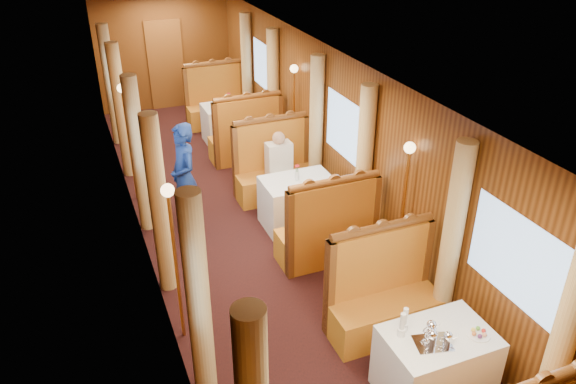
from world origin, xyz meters
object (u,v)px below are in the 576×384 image
teapot_back (431,330)px  rose_vase_mid (297,169)px  passenger (280,160)px  teapot_left (432,339)px  banquette_mid_fwd (327,234)px  banquette_far_aft (217,105)px  table_near (435,364)px  fruit_plate (479,334)px  table_mid (298,203)px  table_far (231,123)px  banquette_mid_aft (274,172)px  tea_tray (433,343)px  banquette_near_aft (383,299)px  teapot_right (448,340)px  steward (185,177)px  rose_vase_far (229,96)px  banquette_far_fwd (246,139)px

teapot_back → rose_vase_mid: (0.08, 3.48, 0.11)m
passenger → teapot_left: bearing=-92.0°
banquette_mid_fwd → passenger: bearing=90.0°
banquette_far_aft → teapot_left: bearing=-91.1°
table_near → fruit_plate: size_ratio=4.72×
table_mid → banquette_mid_fwd: (0.00, -1.01, 0.05)m
table_far → teapot_back: 6.98m
table_near → banquette_mid_aft: banquette_mid_aft is taller
passenger → tea_tray: bearing=-91.8°
table_near → banquette_near_aft: size_ratio=0.78×
banquette_mid_aft → passenger: banquette_mid_aft is taller
banquette_mid_aft → table_far: 2.49m
table_mid → table_far: same height
passenger → teapot_right: bearing=-90.2°
tea_tray → steward: size_ratio=0.21×
banquette_mid_fwd → banquette_far_aft: 5.53m
rose_vase_far → tea_tray: bearing=-91.1°
rose_vase_far → banquette_far_fwd: bearing=-89.8°
table_mid → table_far: (0.00, 3.50, 0.00)m
teapot_right → fruit_plate: 0.36m
teapot_back → rose_vase_far: (0.09, 6.99, 0.11)m
table_near → table_far: 7.00m
table_near → table_mid: same height
banquette_mid_fwd → tea_tray: banquette_mid_fwd is taller
banquette_mid_fwd → table_far: (0.00, 4.51, -0.05)m
teapot_right → banquette_far_aft: bearing=112.1°
teapot_back → banquette_near_aft: bearing=85.8°
banquette_mid_fwd → rose_vase_far: 4.56m
teapot_right → banquette_near_aft: bearing=111.4°
banquette_mid_aft → passenger: (-0.00, -0.26, 0.32)m
table_mid → rose_vase_mid: rose_vase_mid is taller
banquette_near_aft → steward: bearing=116.9°
teapot_right → fruit_plate: size_ratio=0.62×
steward → table_mid: bearing=61.7°
steward → banquette_far_fwd: bearing=132.9°
rose_vase_mid → steward: bearing=159.8°
banquette_far_fwd → teapot_back: size_ratio=8.17×
fruit_plate → steward: 4.61m
table_near → banquette_mid_fwd: (0.00, 2.49, 0.05)m
teapot_left → teapot_right: 0.15m
table_far → tea_tray: 7.08m
table_mid → rose_vase_mid: 0.55m
table_mid → teapot_right: teapot_right is taller
table_far → banquette_far_fwd: (0.00, -1.01, 0.05)m
banquette_far_aft → tea_tray: size_ratio=3.94×
teapot_right → banquette_far_fwd: bearing=112.1°
teapot_left → table_far: bearing=71.5°
steward → passenger: size_ratio=2.16×
tea_tray → passenger: bearing=88.2°
teapot_back → rose_vase_far: bearing=90.5°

